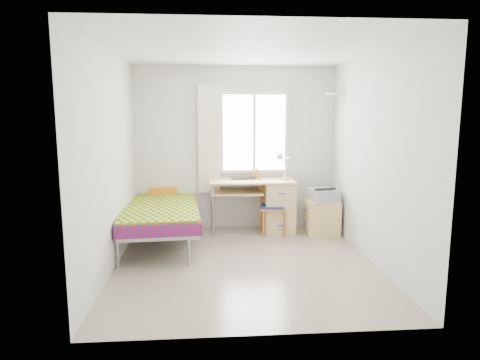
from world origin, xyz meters
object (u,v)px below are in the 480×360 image
(chair, at_px, (273,203))
(printer, at_px, (323,194))
(bed, at_px, (162,209))
(cabinet, at_px, (322,217))
(desk, at_px, (274,203))

(chair, height_order, printer, chair)
(printer, bearing_deg, bed, 169.52)
(bed, xyz_separation_m, printer, (2.45, 0.12, 0.16))
(cabinet, xyz_separation_m, printer, (0.00, -0.01, 0.36))
(cabinet, distance_m, printer, 0.36)
(desk, xyz_separation_m, printer, (0.72, -0.24, 0.18))
(desk, height_order, cabinet, desk)
(cabinet, bearing_deg, chair, 174.34)
(desk, height_order, printer, desk)
(bed, distance_m, cabinet, 2.45)
(chair, bearing_deg, cabinet, 1.89)
(chair, xyz_separation_m, cabinet, (0.76, -0.11, -0.21))
(desk, xyz_separation_m, chair, (-0.05, -0.13, 0.03))
(desk, relative_size, chair, 1.58)
(printer, bearing_deg, cabinet, 104.51)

